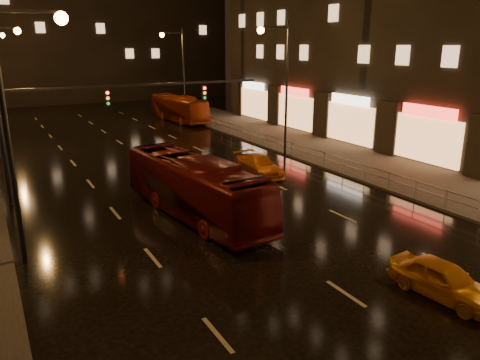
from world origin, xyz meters
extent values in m
plane|color=black|center=(0.00, 20.00, 0.00)|extent=(140.00, 140.00, 0.00)
cube|color=#38332D|center=(13.50, 15.00, 0.07)|extent=(7.00, 70.00, 0.15)
cylinder|color=black|center=(-9.60, 20.00, 3.10)|extent=(0.22, 0.22, 6.20)
cube|color=black|center=(-2.00, 20.00, 6.10)|extent=(15.20, 0.14, 0.14)
cube|color=black|center=(-4.00, 20.00, 5.45)|extent=(0.32, 0.18, 0.95)
cube|color=black|center=(2.00, 20.00, 5.45)|extent=(0.32, 0.18, 0.95)
sphere|color=#FF1E19|center=(-4.00, 19.88, 5.75)|extent=(0.18, 0.18, 0.18)
cylinder|color=#99999E|center=(10.20, 44.00, 0.65)|extent=(0.04, 0.04, 1.00)
cube|color=#99999E|center=(10.20, 18.00, 1.10)|extent=(0.05, 56.00, 0.05)
cube|color=#99999E|center=(10.20, 18.00, 0.70)|extent=(0.05, 56.00, 0.05)
imported|color=#5C0E0D|center=(-1.50, 13.66, 1.51)|extent=(3.69, 11.06, 3.02)
imported|color=#A13410|center=(9.00, 42.31, 1.43)|extent=(3.18, 10.41, 2.86)
imported|color=orange|center=(2.77, 2.28, 0.64)|extent=(1.92, 3.90, 1.28)
imported|color=orange|center=(5.28, 18.72, 0.65)|extent=(1.89, 4.50, 1.30)
camera|label=1|loc=(-10.27, -6.98, 8.40)|focal=35.00mm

